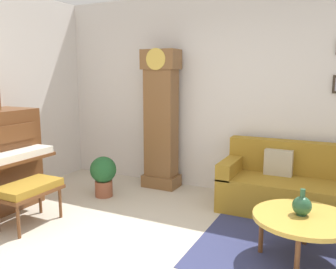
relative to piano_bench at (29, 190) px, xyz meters
name	(u,v)px	position (x,y,z in m)	size (l,w,h in m)	color
wall_back	(222,94)	(1.51, 2.16, 0.99)	(5.30, 0.13, 2.80)	silver
area_rug	(310,255)	(2.88, 0.64, -0.40)	(2.10, 1.50, 0.01)	navy
piano_bench	(29,190)	(0.00, 0.00, 0.00)	(0.42, 0.70, 0.48)	brown
grandfather_clock	(161,123)	(0.69, 1.87, 0.56)	(0.52, 0.34, 2.03)	brown
couch	(301,188)	(2.68, 1.70, -0.09)	(1.90, 0.80, 0.84)	olive
coffee_table	(303,219)	(2.81, 0.50, -0.01)	(0.88, 0.88, 0.43)	gold
green_jug	(302,206)	(2.79, 0.52, 0.11)	(0.17, 0.17, 0.24)	#234C33
potted_plant	(103,174)	(0.17, 1.13, -0.08)	(0.36, 0.36, 0.56)	#935138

